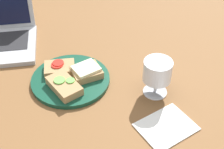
{
  "coord_description": "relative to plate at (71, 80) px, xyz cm",
  "views": [
    {
      "loc": [
        -5.78,
        -74.75,
        69.36
      ],
      "look_at": [
        5.66,
        -3.21,
        8.0
      ],
      "focal_mm": 50.0,
      "sensor_mm": 36.0,
      "label": 1
    }
  ],
  "objects": [
    {
      "name": "plate",
      "position": [
        0.0,
        0.0,
        0.0
      ],
      "size": [
        25.05,
        25.05,
        1.37
      ],
      "primitive_type": "cylinder",
      "color": "#144733",
      "rests_on": "wooden_table"
    },
    {
      "name": "sandwich_with_tomato",
      "position": [
        -3.2,
        4.26,
        1.91
      ],
      "size": [
        9.84,
        7.15,
        2.84
      ],
      "color": "#A88456",
      "rests_on": "plate"
    },
    {
      "name": "wooden_table",
      "position": [
        7.03,
        -1.39,
        -2.19
      ],
      "size": [
        140.0,
        140.0,
        3.0
      ],
      "primitive_type": "cube",
      "color": "brown",
      "rests_on": "ground"
    },
    {
      "name": "sandwich_with_cucumber",
      "position": [
        -2.07,
        -4.81,
        2.04
      ],
      "size": [
        11.38,
        13.35,
        3.02
      ],
      "color": "#A88456",
      "rests_on": "plate"
    },
    {
      "name": "napkin",
      "position": [
        24.76,
        -23.3,
        -0.49
      ],
      "size": [
        18.36,
        16.74,
        0.4
      ],
      "primitive_type": "cube",
      "rotation": [
        0.0,
        0.0,
        0.42
      ],
      "color": "white",
      "rests_on": "wooden_table"
    },
    {
      "name": "wine_glass",
      "position": [
        25.38,
        -9.21,
        7.29
      ],
      "size": [
        8.51,
        8.51,
        11.83
      ],
      "color": "white",
      "rests_on": "wooden_table"
    },
    {
      "name": "sandwich_with_cheese",
      "position": [
        5.22,
        0.64,
        2.21
      ],
      "size": [
        10.79,
        9.86,
        3.25
      ],
      "color": "#A88456",
      "rests_on": "plate"
    }
  ]
}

